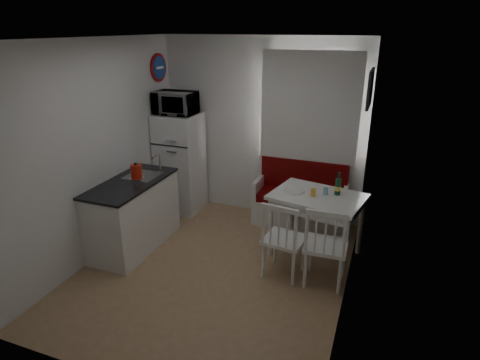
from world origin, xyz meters
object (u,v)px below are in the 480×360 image
object	(u,v)px
chair_right	(325,239)
wine_bottle	(338,184)
kitchen_counter	(134,214)
microwave	(175,103)
kettle	(136,172)
chair_left	(283,233)
bench	(300,204)
dining_table	(317,202)
fridge	(180,163)

from	to	relation	value
chair_right	wine_bottle	size ratio (longest dim) A/B	1.81
kitchen_counter	microwave	world-z (taller)	microwave
kitchen_counter	microwave	xyz separation A→B (m)	(0.02, 1.19, 1.22)
kitchen_counter	kettle	bearing A→B (deg)	56.61
chair_right	wine_bottle	xyz separation A→B (m)	(0.00, 0.77, 0.35)
chair_left	kettle	size ratio (longest dim) A/B	2.27
chair_left	kitchen_counter	bearing A→B (deg)	-174.27
bench	dining_table	bearing A→B (deg)	-64.27
microwave	kitchen_counter	bearing A→B (deg)	-90.94
wine_bottle	chair_left	bearing A→B (deg)	-121.25
chair_left	chair_right	bearing A→B (deg)	6.93
kitchen_counter	chair_left	distance (m)	1.99
bench	wine_bottle	xyz separation A→B (m)	(0.57, -0.64, 0.64)
chair_left	dining_table	bearing A→B (deg)	76.71
bench	chair_left	distance (m)	1.44
bench	wine_bottle	world-z (taller)	wine_bottle
kitchen_counter	chair_right	distance (m)	2.45
microwave	kettle	bearing A→B (deg)	-88.46
dining_table	fridge	world-z (taller)	fridge
chair_left	microwave	world-z (taller)	microwave
fridge	wine_bottle	world-z (taller)	fridge
bench	kettle	xyz separation A→B (m)	(-1.83, -1.28, 0.70)
chair_right	fridge	distance (m)	2.76
kettle	wine_bottle	size ratio (longest dim) A/B	0.77
fridge	kettle	world-z (taller)	fridge
chair_left	bench	bearing A→B (deg)	101.63
wine_bottle	dining_table	bearing A→B (deg)	-155.07
chair_left	wine_bottle	xyz separation A→B (m)	(0.47, 0.77, 0.37)
bench	wine_bottle	distance (m)	1.07
fridge	kettle	size ratio (longest dim) A/B	6.84
dining_table	microwave	world-z (taller)	microwave
wine_bottle	kettle	bearing A→B (deg)	-165.11
dining_table	chair_left	xyz separation A→B (m)	(-0.25, -0.67, -0.14)
kettle	fridge	bearing A→B (deg)	91.47
dining_table	kettle	distance (m)	2.27
chair_left	chair_right	xyz separation A→B (m)	(0.47, -0.00, 0.02)
bench	microwave	distance (m)	2.31
bench	fridge	xyz separation A→B (m)	(-1.86, -0.11, 0.45)
kitchen_counter	kettle	distance (m)	0.56
kettle	chair_right	bearing A→B (deg)	-3.13
bench	chair_left	size ratio (longest dim) A/B	2.60
dining_table	chair_left	size ratio (longest dim) A/B	2.39
bench	fridge	world-z (taller)	fridge
fridge	microwave	bearing A→B (deg)	-90.00
chair_left	kettle	world-z (taller)	kettle
bench	microwave	world-z (taller)	microwave
kitchen_counter	kettle	xyz separation A→B (m)	(0.05, 0.08, 0.56)
chair_right	microwave	xyz separation A→B (m)	(-2.43, 1.25, 1.08)
dining_table	microwave	bearing A→B (deg)	176.99
chair_right	fridge	xyz separation A→B (m)	(-2.43, 1.30, 0.16)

